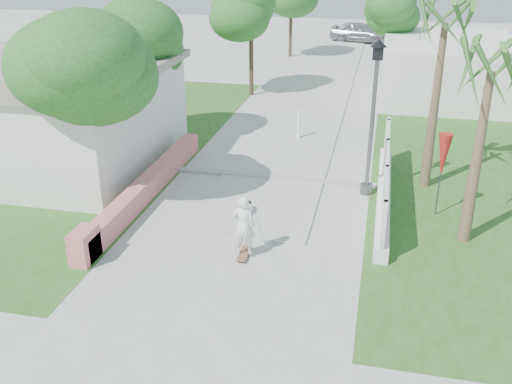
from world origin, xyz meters
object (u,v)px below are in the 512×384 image
(dog, at_px, (248,208))
(skateboarder, at_px, (243,216))
(patio_umbrella, at_px, (443,157))
(parked_car, at_px, (360,32))
(bollard, at_px, (299,124))
(street_lamp, at_px, (373,114))

(dog, bearing_deg, skateboarder, -92.44)
(patio_umbrella, bearing_deg, parked_car, 97.37)
(bollard, bearing_deg, street_lamp, -59.04)
(patio_umbrella, distance_m, dog, 5.30)
(dog, height_order, parked_car, parked_car)
(bollard, xyz_separation_m, dog, (-0.37, -6.60, -0.38))
(street_lamp, height_order, dog, street_lamp)
(skateboarder, xyz_separation_m, dog, (-0.24, 1.53, -0.52))
(street_lamp, xyz_separation_m, patio_umbrella, (1.90, -1.00, -0.74))
(dog, bearing_deg, patio_umbrella, 1.08)
(patio_umbrella, bearing_deg, street_lamp, 152.24)
(bollard, relative_size, dog, 2.06)
(skateboarder, distance_m, parked_car, 30.50)
(skateboarder, bearing_deg, street_lamp, -136.08)
(street_lamp, relative_size, dog, 8.41)
(patio_umbrella, xyz_separation_m, parked_car, (-3.60, 27.85, -0.97))
(bollard, bearing_deg, dog, -93.17)
(patio_umbrella, distance_m, skateboarder, 5.49)
(dog, relative_size, parked_car, 0.13)
(bollard, xyz_separation_m, patio_umbrella, (4.60, -5.50, 1.10))
(bollard, bearing_deg, skateboarder, -90.87)
(dog, bearing_deg, street_lamp, 23.00)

